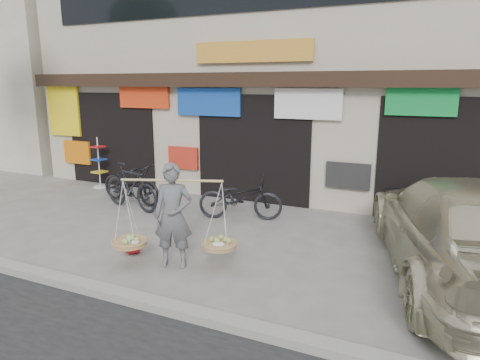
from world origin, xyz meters
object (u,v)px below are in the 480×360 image
at_px(street_vendor, 173,220).
at_px(bike_0, 131,183).
at_px(bike_1, 131,186).
at_px(bike_2, 240,198).
at_px(display_rack, 99,167).
at_px(suv, 466,230).

bearing_deg(street_vendor, bike_0, 117.35).
height_order(bike_0, bike_1, bike_1).
xyz_separation_m(bike_2, display_rack, (-4.96, 1.01, 0.10)).
xyz_separation_m(suv, display_rack, (-9.32, 2.34, -0.21)).
height_order(bike_1, display_rack, display_rack).
distance_m(street_vendor, bike_2, 2.77).
xyz_separation_m(street_vendor, suv, (4.30, 1.43, 0.00)).
height_order(street_vendor, bike_1, street_vendor).
xyz_separation_m(bike_1, display_rack, (-2.25, 1.40, 0.03)).
distance_m(bike_0, display_rack, 2.12).
bearing_deg(suv, bike_1, -20.85).
height_order(bike_0, bike_2, bike_0).
height_order(street_vendor, bike_2, street_vendor).
bearing_deg(bike_1, bike_2, -68.74).
bearing_deg(display_rack, street_vendor, -36.91).
relative_size(bike_0, bike_1, 1.03).
distance_m(bike_1, display_rack, 2.65).
xyz_separation_m(bike_0, suv, (7.43, -1.40, 0.30)).
bearing_deg(bike_1, display_rack, 71.32).
bearing_deg(bike_2, bike_1, 80.07).
distance_m(bike_1, bike_2, 2.74).
relative_size(street_vendor, suv, 0.33).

